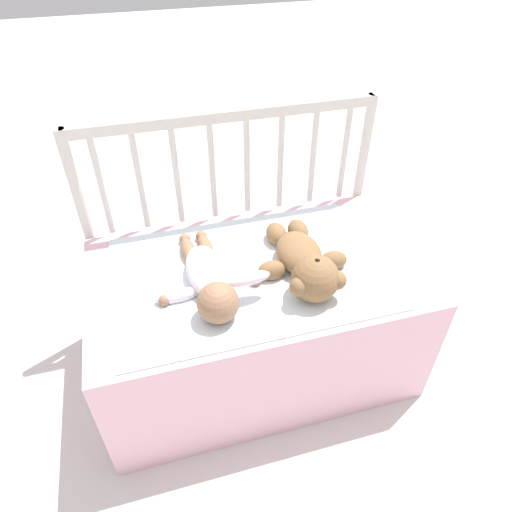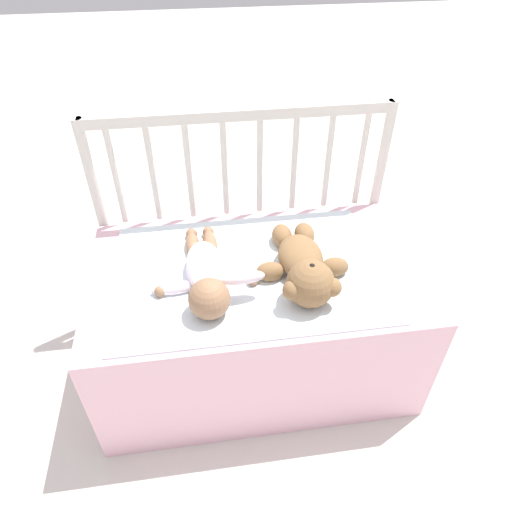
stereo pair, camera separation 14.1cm
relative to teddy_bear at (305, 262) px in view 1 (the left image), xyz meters
name	(u,v)px [view 1 (the left image)]	position (x,y,z in m)	size (l,w,h in m)	color
ground_plane	(256,359)	(-0.14, 0.07, -0.52)	(12.00, 12.00, 0.00)	silver
crib_mattress	(256,319)	(-0.14, 0.07, -0.29)	(1.06, 0.62, 0.46)	#EDB7C6
crib_rail	(230,182)	(-0.14, 0.40, 0.07)	(1.06, 0.04, 0.85)	beige
blanket	(249,272)	(-0.16, 0.06, -0.05)	(0.84, 0.57, 0.01)	white
teddy_bear	(305,262)	(0.00, 0.00, 0.00)	(0.29, 0.40, 0.14)	olive
baby	(209,279)	(-0.30, 0.02, -0.01)	(0.34, 0.44, 0.12)	white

